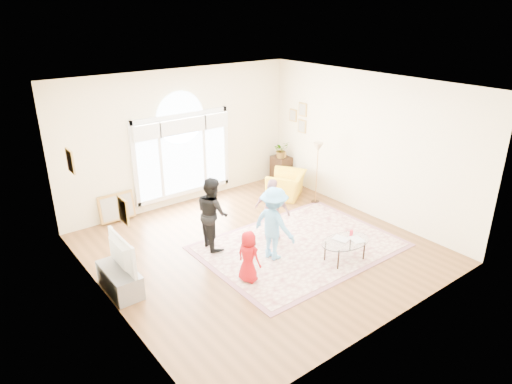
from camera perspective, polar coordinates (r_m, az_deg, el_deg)
ground at (r=9.16m, az=0.41°, el=-7.06°), size 6.00×6.00×0.00m
room_shell at (r=10.77m, az=-8.88°, el=6.30°), size 6.00×6.00×6.00m
area_rug at (r=9.27m, az=5.47°, el=-6.74°), size 3.60×2.60×0.02m
rug_border at (r=9.27m, az=5.47°, el=-6.76°), size 3.80×2.80×0.01m
tv_console at (r=8.16m, az=-16.65°, el=-10.47°), size 0.45×1.00×0.42m
television at (r=7.91m, az=-16.99°, el=-7.40°), size 0.17×1.00×0.58m
coffee_table at (r=8.73m, az=11.10°, el=-6.14°), size 1.07×0.74×0.54m
armchair at (r=11.47m, az=3.82°, el=0.92°), size 1.27×1.24×0.63m
side_cabinet at (r=12.47m, az=3.16°, el=2.90°), size 0.40×0.50×0.70m
floor_lamp at (r=10.88m, az=7.75°, el=4.96°), size 0.31×0.31×1.51m
plant_pedestal at (r=12.37m, az=3.09°, el=2.74°), size 0.20×0.20×0.70m
potted_plant at (r=12.18m, az=3.14°, el=5.28°), size 0.42×0.37×0.45m
leaning_picture at (r=10.71m, az=-16.81°, el=-3.52°), size 0.80×0.14×0.62m
child_red at (r=7.92m, az=-0.94°, el=-8.07°), size 0.41×0.53×0.95m
child_black at (r=8.93m, az=-5.47°, el=-2.62°), size 0.64×0.78×1.45m
child_pink at (r=9.15m, az=2.06°, el=-2.32°), size 0.59×0.84×1.33m
child_blue at (r=8.51m, az=2.26°, el=-3.97°), size 0.68×1.00×1.43m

